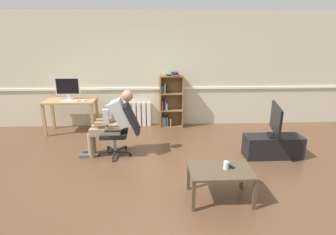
# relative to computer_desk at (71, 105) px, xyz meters

# --- Properties ---
(ground_plane) EXTENTS (18.00, 18.00, 0.00)m
(ground_plane) POSITION_rel_computer_desk_xyz_m (1.99, -2.15, -0.64)
(ground_plane) COLOR brown
(back_wall) EXTENTS (12.00, 0.13, 2.70)m
(back_wall) POSITION_rel_computer_desk_xyz_m (1.99, 0.50, 0.71)
(back_wall) COLOR beige
(back_wall) RESTS_ON ground_plane
(computer_desk) EXTENTS (1.12, 0.61, 0.76)m
(computer_desk) POSITION_rel_computer_desk_xyz_m (0.00, 0.00, 0.00)
(computer_desk) COLOR tan
(computer_desk) RESTS_ON ground_plane
(imac_monitor) EXTENTS (0.53, 0.14, 0.49)m
(imac_monitor) POSITION_rel_computer_desk_xyz_m (-0.05, 0.08, 0.40)
(imac_monitor) COLOR silver
(imac_monitor) RESTS_ON computer_desk
(keyboard) EXTENTS (0.38, 0.12, 0.02)m
(keyboard) POSITION_rel_computer_desk_xyz_m (0.02, -0.14, 0.13)
(keyboard) COLOR white
(keyboard) RESTS_ON computer_desk
(computer_mouse) EXTENTS (0.06, 0.10, 0.03)m
(computer_mouse) POSITION_rel_computer_desk_xyz_m (0.33, -0.12, 0.14)
(computer_mouse) COLOR white
(computer_mouse) RESTS_ON computer_desk
(bookshelf) EXTENTS (0.56, 0.30, 1.33)m
(bookshelf) POSITION_rel_computer_desk_xyz_m (2.27, 0.29, -0.02)
(bookshelf) COLOR brown
(bookshelf) RESTS_ON ground_plane
(radiator) EXTENTS (0.82, 0.08, 0.60)m
(radiator) POSITION_rel_computer_desk_xyz_m (1.39, 0.39, -0.34)
(radiator) COLOR white
(radiator) RESTS_ON ground_plane
(office_chair) EXTENTS (0.79, 0.61, 0.97)m
(office_chair) POSITION_rel_computer_desk_xyz_m (1.31, -1.33, -0.11)
(office_chair) COLOR black
(office_chair) RESTS_ON ground_plane
(person_seated) EXTENTS (1.00, 0.40, 1.22)m
(person_seated) POSITION_rel_computer_desk_xyz_m (1.13, -1.33, 0.01)
(person_seated) COLOR #937F60
(person_seated) RESTS_ON ground_plane
(tv_stand) EXTENTS (1.02, 0.39, 0.40)m
(tv_stand) POSITION_rel_computer_desk_xyz_m (4.04, -1.56, -0.44)
(tv_stand) COLOR black
(tv_stand) RESTS_ON ground_plane
(tv_screen) EXTENTS (0.27, 0.82, 0.56)m
(tv_screen) POSITION_rel_computer_desk_xyz_m (4.04, -1.56, 0.06)
(tv_screen) COLOR black
(tv_screen) RESTS_ON tv_stand
(coffee_table) EXTENTS (0.83, 0.57, 0.44)m
(coffee_table) POSITION_rel_computer_desk_xyz_m (2.76, -2.84, -0.25)
(coffee_table) COLOR #4C3D2D
(coffee_table) RESTS_ON ground_plane
(drinking_glass) EXTENTS (0.07, 0.07, 0.10)m
(drinking_glass) POSITION_rel_computer_desk_xyz_m (2.83, -2.84, -0.14)
(drinking_glass) COLOR silver
(drinking_glass) RESTS_ON coffee_table
(spare_remote) EXTENTS (0.09, 0.15, 0.02)m
(spare_remote) POSITION_rel_computer_desk_xyz_m (2.90, -2.77, -0.19)
(spare_remote) COLOR black
(spare_remote) RESTS_ON coffee_table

